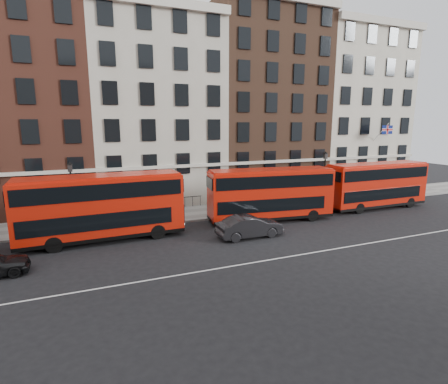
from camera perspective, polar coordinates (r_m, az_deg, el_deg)
name	(u,v)px	position (r m, az deg, el deg)	size (l,w,h in m)	color
ground	(216,255)	(22.68, -1.32, -10.26)	(120.00, 120.00, 0.00)	black
pavement	(175,215)	(32.20, -8.05, -3.68)	(80.00, 5.00, 0.15)	slate
kerb	(182,222)	(29.87, -6.85, -4.83)	(80.00, 0.30, 0.16)	gray
road_centre_line	(228,267)	(20.96, 0.69, -12.11)	(70.00, 0.12, 0.01)	white
building_terrace	(151,104)	(38.32, -11.77, 13.91)	(64.00, 11.95, 22.00)	#BBB1A2
bus_b	(101,206)	(26.09, -19.39, -2.18)	(11.35, 3.00, 4.74)	red
bus_c	(270,193)	(29.96, 7.58, -0.22)	(10.90, 3.89, 4.49)	red
bus_d	(376,184)	(37.22, 23.60, 1.18)	(10.68, 2.63, 4.48)	red
car_front	(250,226)	(25.87, 4.23, -5.63)	(1.72, 4.94, 1.63)	black
lamp_post_left	(72,193)	(28.81, -23.55, -0.17)	(0.44, 0.44, 5.33)	black
lamp_post_right	(324,175)	(37.06, 16.07, 2.70)	(0.44, 0.44, 5.33)	black
traffic_light	(403,176)	(43.91, 27.21, 2.33)	(0.25, 0.45, 3.27)	black
iron_railings	(169,203)	(34.14, -9.00, -1.85)	(6.60, 0.06, 1.00)	black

